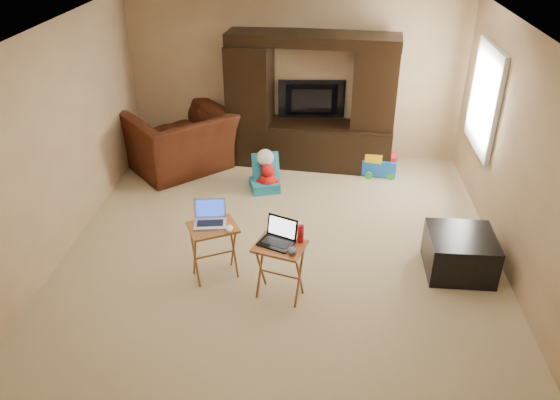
# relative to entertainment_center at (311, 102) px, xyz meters

# --- Properties ---
(floor) EXTENTS (5.50, 5.50, 0.00)m
(floor) POSITION_rel_entertainment_center_xyz_m (-0.25, -2.42, -0.99)
(floor) COLOR beige
(floor) RESTS_ON ground
(ceiling) EXTENTS (5.50, 5.50, 0.00)m
(ceiling) POSITION_rel_entertainment_center_xyz_m (-0.25, -2.42, 1.51)
(ceiling) COLOR silver
(ceiling) RESTS_ON ground
(wall_back) EXTENTS (5.00, 0.00, 5.00)m
(wall_back) POSITION_rel_entertainment_center_xyz_m (-0.25, 0.33, 0.26)
(wall_back) COLOR tan
(wall_back) RESTS_ON ground
(wall_front) EXTENTS (5.00, 0.00, 5.00)m
(wall_front) POSITION_rel_entertainment_center_xyz_m (-0.25, -5.17, 0.26)
(wall_front) COLOR tan
(wall_front) RESTS_ON ground
(wall_left) EXTENTS (0.00, 5.50, 5.50)m
(wall_left) POSITION_rel_entertainment_center_xyz_m (-2.75, -2.42, 0.26)
(wall_left) COLOR tan
(wall_left) RESTS_ON ground
(wall_right) EXTENTS (0.00, 5.50, 5.50)m
(wall_right) POSITION_rel_entertainment_center_xyz_m (2.25, -2.42, 0.26)
(wall_right) COLOR tan
(wall_right) RESTS_ON ground
(window_pane) EXTENTS (0.00, 1.20, 1.20)m
(window_pane) POSITION_rel_entertainment_center_xyz_m (2.23, -0.87, 0.41)
(window_pane) COLOR white
(window_pane) RESTS_ON ground
(window_frame) EXTENTS (0.06, 1.14, 1.34)m
(window_frame) POSITION_rel_entertainment_center_xyz_m (2.21, -0.87, 0.41)
(window_frame) COLOR white
(window_frame) RESTS_ON ground
(entertainment_center) EXTENTS (2.48, 0.84, 1.99)m
(entertainment_center) POSITION_rel_entertainment_center_xyz_m (0.00, 0.00, 0.00)
(entertainment_center) COLOR black
(entertainment_center) RESTS_ON floor
(television) EXTENTS (1.02, 0.20, 0.58)m
(television) POSITION_rel_entertainment_center_xyz_m (0.00, 0.17, -0.04)
(television) COLOR black
(television) RESTS_ON entertainment_center
(recliner) EXTENTS (1.84, 1.83, 0.90)m
(recliner) POSITION_rel_entertainment_center_xyz_m (-1.92, -0.35, -0.54)
(recliner) COLOR #431C0E
(recliner) RESTS_ON floor
(child_rocker) EXTENTS (0.49, 0.53, 0.51)m
(child_rocker) POSITION_rel_entertainment_center_xyz_m (-0.61, -0.92, -0.74)
(child_rocker) COLOR teal
(child_rocker) RESTS_ON floor
(plush_toy) EXTENTS (0.36, 0.30, 0.40)m
(plush_toy) POSITION_rel_entertainment_center_xyz_m (-0.56, -0.92, -0.79)
(plush_toy) COLOR red
(plush_toy) RESTS_ON floor
(push_toy) EXTENTS (0.56, 0.45, 0.37)m
(push_toy) POSITION_rel_entertainment_center_xyz_m (1.04, -0.31, -0.81)
(push_toy) COLOR blue
(push_toy) RESTS_ON floor
(ottoman) EXTENTS (0.72, 0.72, 0.45)m
(ottoman) POSITION_rel_entertainment_center_xyz_m (1.72, -2.63, -0.77)
(ottoman) COLOR black
(ottoman) RESTS_ON floor
(tray_table_left) EXTENTS (0.61, 0.57, 0.64)m
(tray_table_left) POSITION_rel_entertainment_center_xyz_m (-0.94, -2.94, -0.68)
(tray_table_left) COLOR #975524
(tray_table_left) RESTS_ON floor
(tray_table_right) EXTENTS (0.58, 0.51, 0.63)m
(tray_table_right) POSITION_rel_entertainment_center_xyz_m (-0.21, -3.23, -0.68)
(tray_table_right) COLOR brown
(tray_table_right) RESTS_ON floor
(laptop_left) EXTENTS (0.37, 0.32, 0.24)m
(laptop_left) POSITION_rel_entertainment_center_xyz_m (-0.97, -2.91, -0.24)
(laptop_left) COLOR #B7B7BC
(laptop_left) RESTS_ON tray_table_left
(laptop_right) EXTENTS (0.41, 0.38, 0.24)m
(laptop_right) POSITION_rel_entertainment_center_xyz_m (-0.25, -3.21, -0.24)
(laptop_right) COLOR black
(laptop_right) RESTS_ON tray_table_right
(mouse_left) EXTENTS (0.10, 0.14, 0.05)m
(mouse_left) POSITION_rel_entertainment_center_xyz_m (-0.75, -3.01, -0.33)
(mouse_left) COLOR white
(mouse_left) RESTS_ON tray_table_left
(mouse_right) EXTENTS (0.10, 0.14, 0.05)m
(mouse_right) POSITION_rel_entertainment_center_xyz_m (-0.08, -3.35, -0.34)
(mouse_right) COLOR #3D3C41
(mouse_right) RESTS_ON tray_table_right
(water_bottle) EXTENTS (0.06, 0.06, 0.19)m
(water_bottle) POSITION_rel_entertainment_center_xyz_m (-0.01, -3.15, -0.27)
(water_bottle) COLOR red
(water_bottle) RESTS_ON tray_table_right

